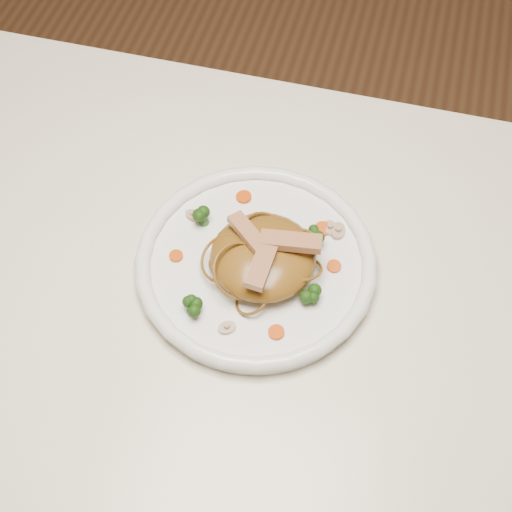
# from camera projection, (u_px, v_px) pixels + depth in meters

# --- Properties ---
(ground) EXTENTS (4.00, 4.00, 0.00)m
(ground) POSITION_uv_depth(u_px,v_px,m) (238.00, 470.00, 1.52)
(ground) COLOR #502E1B
(ground) RESTS_ON ground
(table) EXTENTS (1.20, 0.80, 0.75)m
(table) POSITION_uv_depth(u_px,v_px,m) (228.00, 332.00, 0.97)
(table) COLOR beige
(table) RESTS_ON ground
(plate) EXTENTS (0.34, 0.34, 0.02)m
(plate) POSITION_uv_depth(u_px,v_px,m) (256.00, 265.00, 0.91)
(plate) COLOR white
(plate) RESTS_ON table
(noodle_mound) EXTENTS (0.16, 0.16, 0.04)m
(noodle_mound) POSITION_uv_depth(u_px,v_px,m) (263.00, 256.00, 0.88)
(noodle_mound) COLOR brown
(noodle_mound) RESTS_ON plate
(chicken_a) EXTENTS (0.08, 0.03, 0.01)m
(chicken_a) POSITION_uv_depth(u_px,v_px,m) (291.00, 242.00, 0.86)
(chicken_a) COLOR tan
(chicken_a) RESTS_ON noodle_mound
(chicken_b) EXTENTS (0.06, 0.06, 0.01)m
(chicken_b) POSITION_uv_depth(u_px,v_px,m) (248.00, 233.00, 0.87)
(chicken_b) COLOR tan
(chicken_b) RESTS_ON noodle_mound
(chicken_c) EXTENTS (0.03, 0.07, 0.01)m
(chicken_c) POSITION_uv_depth(u_px,v_px,m) (262.00, 264.00, 0.84)
(chicken_c) COLOR tan
(chicken_c) RESTS_ON noodle_mound
(broccoli_0) EXTENTS (0.03, 0.03, 0.03)m
(broccoli_0) POSITION_uv_depth(u_px,v_px,m) (315.00, 236.00, 0.90)
(broccoli_0) COLOR #1D450E
(broccoli_0) RESTS_ON plate
(broccoli_1) EXTENTS (0.04, 0.04, 0.03)m
(broccoli_1) POSITION_uv_depth(u_px,v_px,m) (203.00, 215.00, 0.92)
(broccoli_1) COLOR #1D450E
(broccoli_1) RESTS_ON plate
(broccoli_2) EXTENTS (0.03, 0.03, 0.03)m
(broccoli_2) POSITION_uv_depth(u_px,v_px,m) (191.00, 306.00, 0.85)
(broccoli_2) COLOR #1D450E
(broccoli_2) RESTS_ON plate
(broccoli_3) EXTENTS (0.03, 0.03, 0.03)m
(broccoli_3) POSITION_uv_depth(u_px,v_px,m) (311.00, 293.00, 0.86)
(broccoli_3) COLOR #1D450E
(broccoli_3) RESTS_ON plate
(carrot_0) EXTENTS (0.03, 0.03, 0.00)m
(carrot_0) POSITION_uv_depth(u_px,v_px,m) (322.00, 229.00, 0.93)
(carrot_0) COLOR #D44B07
(carrot_0) RESTS_ON plate
(carrot_1) EXTENTS (0.02, 0.02, 0.00)m
(carrot_1) POSITION_uv_depth(u_px,v_px,m) (176.00, 256.00, 0.90)
(carrot_1) COLOR #D44B07
(carrot_1) RESTS_ON plate
(carrot_2) EXTENTS (0.02, 0.02, 0.00)m
(carrot_2) POSITION_uv_depth(u_px,v_px,m) (334.00, 266.00, 0.89)
(carrot_2) COLOR #D44B07
(carrot_2) RESTS_ON plate
(carrot_3) EXTENTS (0.03, 0.03, 0.00)m
(carrot_3) POSITION_uv_depth(u_px,v_px,m) (244.00, 197.00, 0.96)
(carrot_3) COLOR #D44B07
(carrot_3) RESTS_ON plate
(carrot_4) EXTENTS (0.02, 0.02, 0.00)m
(carrot_4) POSITION_uv_depth(u_px,v_px,m) (276.00, 332.00, 0.84)
(carrot_4) COLOR #D44B07
(carrot_4) RESTS_ON plate
(mushroom_0) EXTENTS (0.03, 0.03, 0.01)m
(mushroom_0) POSITION_uv_depth(u_px,v_px,m) (227.00, 328.00, 0.84)
(mushroom_0) COLOR #C2AA91
(mushroom_0) RESTS_ON plate
(mushroom_1) EXTENTS (0.03, 0.03, 0.01)m
(mushroom_1) POSITION_uv_depth(u_px,v_px,m) (338.00, 231.00, 0.92)
(mushroom_1) COLOR #C2AA91
(mushroom_1) RESTS_ON plate
(mushroom_2) EXTENTS (0.03, 0.03, 0.01)m
(mushroom_2) POSITION_uv_depth(u_px,v_px,m) (193.00, 215.00, 0.94)
(mushroom_2) COLOR #C2AA91
(mushroom_2) RESTS_ON plate
(mushroom_3) EXTENTS (0.03, 0.03, 0.01)m
(mushroom_3) POSITION_uv_depth(u_px,v_px,m) (330.00, 228.00, 0.93)
(mushroom_3) COLOR #C2AA91
(mushroom_3) RESTS_ON plate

